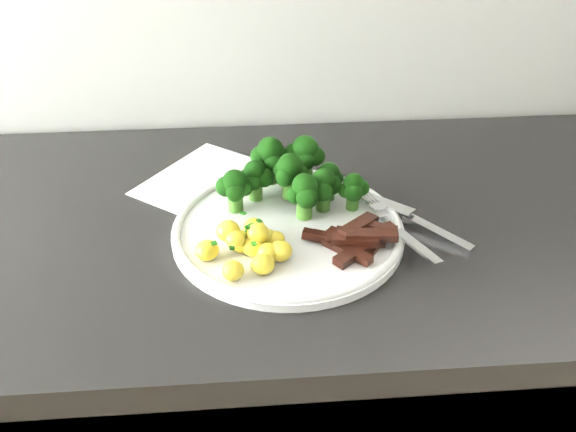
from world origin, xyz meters
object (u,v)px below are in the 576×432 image
(potatoes, at_px, (250,245))
(knife, at_px, (419,223))
(counter, at_px, (290,425))
(broccoli, at_px, (292,174))
(recipe_paper, at_px, (238,191))
(plate, at_px, (288,229))
(beef_strips, at_px, (356,238))
(fork, at_px, (397,227))

(potatoes, xyz_separation_m, knife, (0.23, 0.05, -0.02))
(potatoes, height_order, knife, potatoes)
(knife, bearing_deg, counter, 168.69)
(potatoes, bearing_deg, broccoli, 62.88)
(counter, xyz_separation_m, recipe_paper, (-0.07, 0.08, 0.45))
(broccoli, height_order, potatoes, broccoli)
(recipe_paper, bearing_deg, broccoli, -29.54)
(recipe_paper, distance_m, plate, 0.13)
(beef_strips, bearing_deg, recipe_paper, 133.22)
(plate, xyz_separation_m, knife, (0.18, -0.00, -0.00))
(fork, height_order, knife, fork)
(counter, xyz_separation_m, knife, (0.17, -0.03, 0.45))
(recipe_paper, bearing_deg, fork, -33.18)
(counter, relative_size, knife, 13.86)
(potatoes, bearing_deg, recipe_paper, 94.77)
(recipe_paper, distance_m, fork, 0.25)
(recipe_paper, height_order, plate, plate)
(counter, distance_m, plate, 0.46)
(beef_strips, distance_m, fork, 0.06)
(plate, bearing_deg, recipe_paper, 120.20)
(beef_strips, height_order, knife, beef_strips)
(recipe_paper, height_order, broccoli, broccoli)
(broccoli, xyz_separation_m, fork, (0.13, -0.09, -0.03))
(plate, height_order, broccoli, broccoli)
(broccoli, relative_size, knife, 1.24)
(counter, bearing_deg, plate, -100.97)
(recipe_paper, relative_size, knife, 1.95)
(recipe_paper, relative_size, plate, 1.06)
(potatoes, relative_size, fork, 0.64)
(recipe_paper, bearing_deg, beef_strips, -46.78)
(recipe_paper, relative_size, beef_strips, 2.62)
(plate, height_order, fork, fork)
(plate, relative_size, broccoli, 1.48)
(beef_strips, bearing_deg, fork, 21.35)
(counter, relative_size, broccoli, 11.18)
(plate, xyz_separation_m, beef_strips, (0.08, -0.05, 0.01))
(counter, distance_m, fork, 0.49)
(broccoli, height_order, knife, broccoli)
(recipe_paper, distance_m, broccoli, 0.10)
(recipe_paper, height_order, knife, knife)
(beef_strips, bearing_deg, knife, 25.33)
(counter, bearing_deg, beef_strips, -45.82)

